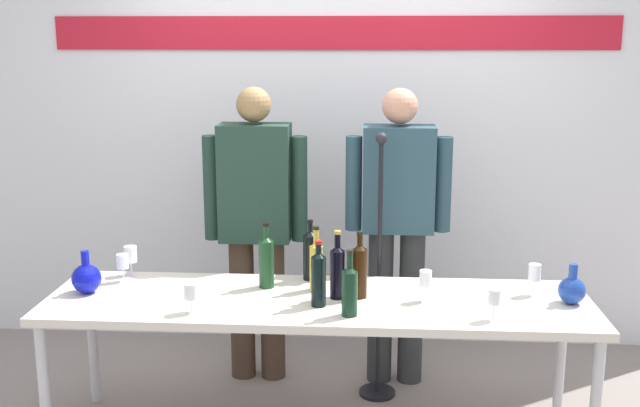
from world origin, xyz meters
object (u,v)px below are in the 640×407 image
wine_bottle_3 (266,260)px  wine_glass_left_2 (131,255)px  wine_glass_right_1 (425,279)px  wine_glass_left_1 (123,262)px  decanter_blue_left (86,278)px  wine_bottle_4 (316,263)px  wine_glass_left_0 (191,292)px  wine_glass_right_0 (494,298)px  presenter_left (256,218)px  presenter_right (398,220)px  wine_bottle_1 (350,289)px  wine_bottle_6 (310,254)px  wine_bottle_0 (319,277)px  wine_bottle_2 (360,269)px  decanter_blue_right (572,290)px  wine_bottle_5 (337,270)px  wine_glass_right_2 (535,273)px  display_table (318,309)px  microphone_stand (378,312)px

wine_bottle_3 → wine_glass_left_2: size_ratio=2.12×
wine_glass_right_1 → wine_glass_left_1: bearing=172.7°
decanter_blue_left → wine_bottle_4: (1.11, 0.12, 0.06)m
wine_glass_left_0 → wine_glass_right_0: size_ratio=0.97×
presenter_left → presenter_right: size_ratio=1.00×
decanter_blue_left → presenter_right: size_ratio=0.13×
wine_bottle_1 → wine_glass_right_0: (0.63, -0.01, -0.02)m
wine_glass_right_0 → wine_bottle_4: bearing=156.4°
decanter_blue_left → presenter_left: size_ratio=0.13×
wine_glass_left_0 → wine_glass_right_0: wine_glass_right_0 is taller
decanter_blue_left → wine_bottle_6: wine_bottle_6 is taller
wine_bottle_0 → wine_bottle_2: wine_bottle_2 is taller
wine_glass_right_1 → decanter_blue_right: bearing=0.9°
presenter_right → wine_bottle_6: size_ratio=5.33×
wine_bottle_1 → wine_bottle_5: size_ratio=0.92×
wine_bottle_3 → wine_glass_right_2: wine_bottle_3 is taller
wine_bottle_0 → wine_bottle_5: size_ratio=0.94×
wine_glass_left_1 → display_table: bearing=-10.7°
wine_glass_right_1 → wine_bottle_4: bearing=166.3°
presenter_left → wine_bottle_2: (0.59, -0.64, -0.09)m
wine_glass_right_0 → wine_glass_right_1: 0.36m
decanter_blue_right → wine_glass_right_2: decanter_blue_right is taller
wine_bottle_0 → wine_bottle_3: 0.37m
presenter_right → wine_bottle_4: (-0.41, -0.54, -0.09)m
wine_bottle_2 → wine_glass_right_1: size_ratio=2.16×
decanter_blue_left → decanter_blue_right: decanter_blue_left is taller
wine_glass_right_2 → decanter_blue_right: bearing=-36.2°
wine_glass_left_1 → wine_glass_left_2: bearing=86.2°
display_table → wine_bottle_6: wine_bottle_6 is taller
decanter_blue_left → wine_bottle_6: bearing=14.7°
decanter_blue_right → wine_glass_left_0: (-1.74, -0.23, 0.03)m
wine_bottle_1 → wine_glass_right_0: 0.63m
wine_bottle_1 → wine_bottle_4: bearing=117.1°
wine_glass_left_1 → wine_glass_right_1: wine_glass_right_1 is taller
display_table → wine_glass_left_0: (-0.55, -0.22, 0.15)m
presenter_left → wine_glass_left_0: size_ratio=12.12×
decanter_blue_right → presenter_left: (-1.58, 0.66, 0.16)m
wine_bottle_4 → wine_glass_right_2: size_ratio=2.09×
wine_bottle_3 → wine_glass_left_0: bearing=-127.3°
wine_glass_left_2 → wine_bottle_0: bearing=-21.5°
display_table → microphone_stand: (0.30, 0.48, -0.19)m
display_table → wine_bottle_3: size_ratio=7.88×
decanter_blue_left → wine_glass_right_2: 2.16m
wine_bottle_5 → wine_bottle_2: bearing=9.7°
wine_bottle_0 → presenter_right: bearing=63.4°
decanter_blue_right → wine_bottle_6: bearing=167.3°
wine_bottle_1 → wine_bottle_3: size_ratio=0.93×
wine_glass_left_0 → wine_bottle_0: bearing=12.7°
wine_glass_left_0 → wine_glass_right_1: bearing=11.9°
wine_bottle_5 → microphone_stand: (0.20, 0.46, -0.38)m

